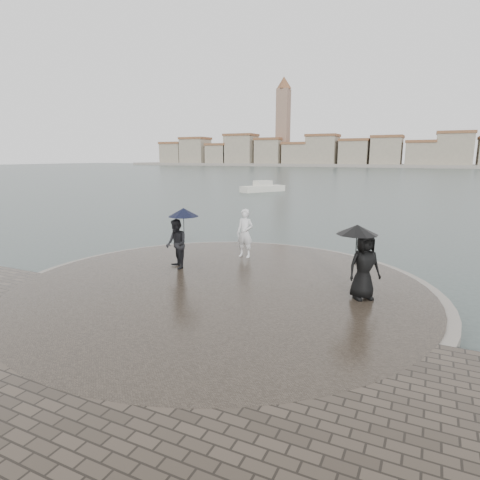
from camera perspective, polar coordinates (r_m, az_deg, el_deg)
The scene contains 8 objects.
ground at distance 9.30m, azimuth -13.32°, elevation -14.33°, with size 400.00×400.00×0.00m, color #2B3835.
kerb_ring at distance 11.94m, azimuth -2.72°, elevation -7.23°, with size 12.50×12.50×0.32m, color gray.
quay_tip at distance 11.93m, azimuth -2.72°, elevation -7.13°, with size 11.90×11.90×0.36m, color #2D261E.
statue at distance 14.85m, azimuth 0.72°, elevation 0.98°, with size 0.66×0.43×1.80m, color silver.
visitor_left at distance 13.44m, azimuth -8.79°, elevation 0.57°, with size 1.27×1.10×2.04m.
visitor_right at distance 10.92m, azimuth 17.01°, elevation -2.26°, with size 1.31×1.13×1.95m.
far_skyline at distance 167.54m, azimuth 22.11°, elevation 11.46°, with size 260.00×20.00×37.00m.
boats at distance 49.44m, azimuth 28.81°, elevation 6.07°, with size 40.24×14.55×1.50m.
Camera 1 is at (5.38, -6.42, 4.04)m, focal length 30.00 mm.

